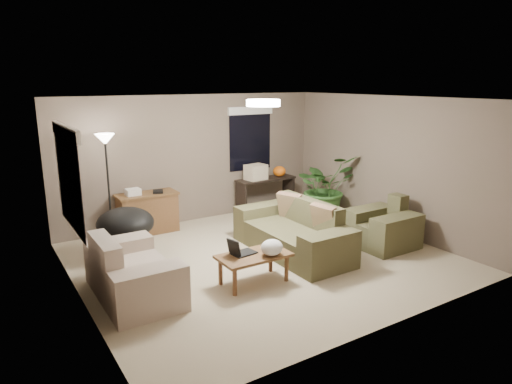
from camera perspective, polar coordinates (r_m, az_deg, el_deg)
room_shell at (r=6.98m, az=0.88°, el=1.26°), size 5.50×5.50×5.50m
main_sofa at (r=7.54m, az=4.76°, el=-5.37°), size 0.95×2.20×0.85m
throw_pillows at (r=7.58m, az=6.35°, el=-2.48°), size 0.38×1.39×0.47m
loveseat at (r=6.26m, az=-15.35°, el=-9.96°), size 0.90×1.60×0.85m
armchair at (r=8.11m, az=15.52°, el=-4.43°), size 0.95×1.00×0.85m
coffee_table at (r=6.39m, az=-0.28°, el=-8.33°), size 1.00×0.55×0.42m
laptop at (r=6.34m, az=-2.07°, el=-7.32°), size 0.40×0.27×0.24m
plastic_bag at (r=6.31m, az=1.99°, el=-6.94°), size 0.37×0.35×0.22m
desk at (r=8.67m, az=-13.37°, el=-2.56°), size 1.10×0.50×0.75m
desk_papers at (r=8.50m, az=-14.50°, el=0.02°), size 0.70×0.29×0.12m
console_table at (r=9.70m, az=1.22°, el=-0.07°), size 1.30×0.40×0.75m
pumpkin at (r=9.80m, az=2.94°, el=2.61°), size 0.30×0.30×0.22m
cardboard_box at (r=9.47m, az=-0.03°, el=2.50°), size 0.45×0.36×0.31m
papasan_chair at (r=7.59m, az=-15.97°, el=-4.40°), size 0.93×0.93×0.80m
floor_lamp at (r=7.97m, az=-18.25°, el=4.70°), size 0.32×0.32×1.91m
ceiling_fixture at (r=6.82m, az=0.92°, el=11.07°), size 0.50×0.50×0.10m
houseplant at (r=9.34m, az=8.55°, el=-0.26°), size 1.20×1.33×1.04m
cat_scratching_post at (r=8.74m, az=14.49°, el=-3.60°), size 0.32×0.32×0.50m
window_left at (r=6.16m, az=-22.56°, el=3.57°), size 0.05×1.56×1.33m
window_back at (r=9.65m, az=-0.71°, el=8.00°), size 1.06×0.05×1.33m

